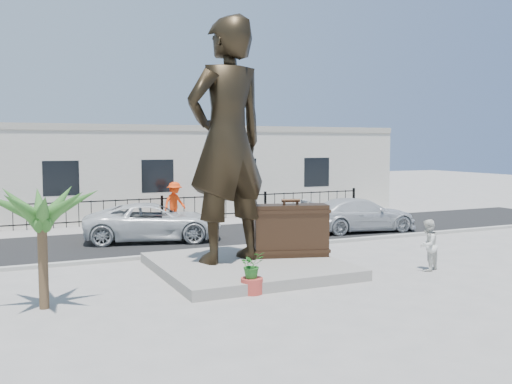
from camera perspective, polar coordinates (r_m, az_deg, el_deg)
ground at (r=16.01m, az=3.03°, el=-8.79°), size 100.00×100.00×0.00m
street at (r=23.25m, az=-6.21°, el=-4.50°), size 40.00×7.00×0.01m
curb at (r=20.00m, az=-3.01°, el=-5.85°), size 40.00×0.25×0.12m
far_sidewalk at (r=27.03m, az=-8.91°, el=-3.21°), size 40.00×2.50×0.02m
plinth at (r=17.08m, az=-0.83°, el=-7.40°), size 5.20×5.20×0.30m
fence at (r=27.72m, az=-9.38°, el=-1.79°), size 22.00×0.10×1.20m
building at (r=31.64m, az=-11.44°, el=1.91°), size 28.00×7.00×4.40m
statue at (r=16.71m, az=-2.91°, el=5.17°), size 2.91×2.24×7.14m
suitcase at (r=17.68m, az=3.48°, el=-3.85°), size 2.39×1.33×1.60m
tourist at (r=17.75m, az=16.80°, el=-5.11°), size 0.91×0.83×1.53m
car_white at (r=22.52m, az=-10.22°, el=-2.96°), size 5.71×3.71×1.46m
car_silver at (r=24.96m, az=10.39°, el=-2.25°), size 5.11×2.56×1.42m
worker at (r=27.36m, az=-8.14°, el=-1.03°), size 1.44×1.19×1.94m
palm_tree at (r=14.20m, az=-20.39°, el=-10.86°), size 1.80×1.80×3.20m
planter at (r=14.55m, az=-0.42°, el=-9.36°), size 0.56×0.56×0.40m
shrub at (r=14.43m, az=-0.42°, el=-7.31°), size 0.69×0.62×0.67m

